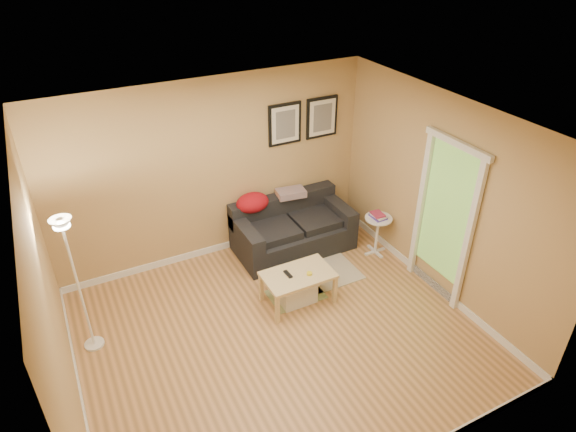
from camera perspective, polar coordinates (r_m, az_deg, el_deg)
The scene contains 24 objects.
floor at distance 6.14m, azimuth -0.95°, elevation -13.36°, with size 4.50×4.50×0.00m, color tan.
ceiling at distance 4.70m, azimuth -1.23°, elevation 9.85°, with size 4.50×4.50×0.00m, color white.
wall_back at distance 6.93m, azimuth -8.47°, elevation 5.07°, with size 4.50×4.50×0.00m, color tan.
wall_front at distance 4.06m, azimuth 12.19°, elevation -17.61°, with size 4.50×4.50×0.00m, color tan.
wall_left at distance 4.97m, azimuth -25.39°, elevation -9.76°, with size 4.00×4.00×0.00m, color tan.
wall_right at distance 6.48m, azimuth 17.08°, elevation 2.00°, with size 4.00×4.00×0.00m, color tan.
baseboard_back at distance 7.55m, azimuth -7.72°, elevation -3.50°, with size 4.50×0.02×0.10m, color white.
baseboard_left at distance 5.81m, azimuth -22.39°, elevation -19.18°, with size 0.02×4.00×0.10m, color white.
baseboard_right at distance 7.14m, azimuth 15.48°, elevation -6.80°, with size 0.02×4.00×0.10m, color white.
sofa at distance 7.34m, azimuth 0.62°, elevation -1.25°, with size 1.70×0.90×0.75m, color black, non-canonical shape.
red_throw at distance 7.17m, azimuth -4.07°, elevation 1.53°, with size 0.48×0.36×0.28m, color #A20E20, non-canonical shape.
plaid_throw at distance 7.39m, azimuth 0.33°, elevation 2.65°, with size 0.42×0.26×0.10m, color tan, non-canonical shape.
framed_print_left at distance 7.09m, azimuth -0.37°, elevation 10.45°, with size 0.50×0.04×0.60m, color black, non-canonical shape.
framed_print_right at distance 7.36m, azimuth 3.88°, elevation 11.18°, with size 0.50×0.04×0.60m, color black, non-canonical shape.
area_rug at distance 7.03m, azimuth 2.74°, elevation -6.61°, with size 1.25×0.85×0.01m, color #BEAD96.
green_runner at distance 6.68m, azimuth 0.90°, elevation -8.93°, with size 0.70×0.50×0.01m, color #668C4C.
coffee_table at distance 6.45m, azimuth 1.14°, elevation -8.16°, with size 0.89×0.54×0.44m, color #DBC286, non-canonical shape.
remote_control at distance 6.29m, azimuth -0.01°, elevation -6.65°, with size 0.05×0.16×0.02m, color black.
tape_roll at distance 6.29m, azimuth 2.45°, elevation -6.59°, with size 0.07×0.07×0.03m, color yellow.
storage_bin at distance 6.51m, azimuth 0.95°, elevation -8.60°, with size 0.48×0.35×0.29m, color white, non-canonical shape.
side_table at distance 7.40m, azimuth 10.10°, elevation -2.18°, with size 0.39×0.39×0.60m, color white, non-canonical shape.
book_stack at distance 7.22m, azimuth 10.25°, elevation 0.07°, with size 0.17×0.23×0.07m, color #4836A2, non-canonical shape.
floor_lamp at distance 5.92m, azimuth -22.71°, elevation -7.81°, with size 0.23×0.23×1.74m, color white, non-canonical shape.
doorway at distance 6.49m, azimuth 17.26°, elevation -0.80°, with size 0.12×1.01×2.13m, color white, non-canonical shape.
Camera 1 is at (-1.92, -3.94, 4.31)m, focal length 31.15 mm.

